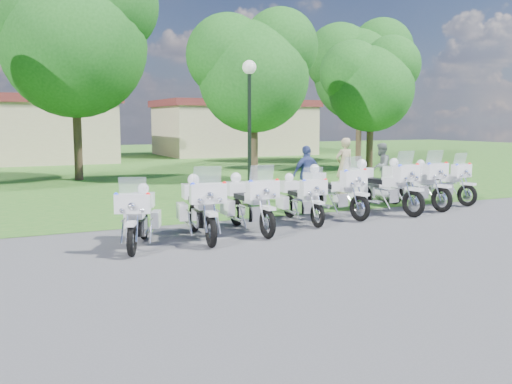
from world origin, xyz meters
name	(u,v)px	position (x,y,z in m)	size (l,w,h in m)	color
ground	(317,240)	(0.00, 0.00, 0.00)	(100.00, 100.00, 0.00)	#4F4F54
grass_lawn	(95,161)	(0.00, 27.00, 0.00)	(100.00, 48.00, 0.01)	#276C22
motorcycle_0	(139,216)	(-3.62, 1.03, 0.62)	(1.26, 2.09, 1.49)	black
motorcycle_1	(201,207)	(-2.20, 1.26, 0.68)	(1.01, 2.43, 1.64)	black
motorcycle_2	(249,202)	(-0.91, 1.55, 0.67)	(0.78, 2.37, 1.59)	black
motorcycle_3	(301,198)	(0.80, 2.09, 0.60)	(0.76, 2.15, 1.45)	black
motorcycle_4	(333,190)	(2.03, 2.49, 0.69)	(1.04, 2.45, 1.65)	black
motorcycle_5	(383,186)	(3.67, 2.46, 0.74)	(1.14, 2.60, 1.76)	black
motorcycle_6	(413,183)	(5.03, 2.77, 0.73)	(1.01, 2.58, 1.73)	black
motorcycle_7	(440,181)	(6.45, 3.19, 0.67)	(1.05, 2.36, 1.60)	black
lamp_post	(249,96)	(1.24, 6.13, 3.33)	(0.44, 0.44, 4.44)	black
tree_1	(72,31)	(-2.78, 15.26, 6.32)	(7.16, 6.11, 9.55)	#38281C
tree_2	(252,66)	(4.01, 11.82, 4.84)	(5.49, 4.68, 7.32)	#38281C
tree_3	(370,81)	(12.18, 14.57, 4.66)	(5.28, 4.51, 7.04)	#38281C
tree_4	(359,67)	(15.14, 19.73, 5.95)	(6.74, 5.75, 8.99)	#38281C
building_east	(234,127)	(11.00, 30.00, 2.07)	(11.44, 7.28, 4.10)	tan
bystander_a	(344,166)	(5.00, 6.33, 0.98)	(0.71, 0.47, 1.96)	tan
bystander_b	(381,167)	(6.67, 6.40, 0.87)	(0.85, 0.66, 1.75)	slate
bystander_c	(307,174)	(2.70, 5.01, 0.89)	(1.05, 0.44, 1.78)	#3A498C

